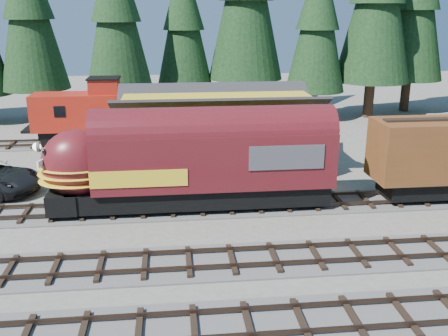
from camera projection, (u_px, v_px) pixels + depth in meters
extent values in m
plane|color=#6B665B|center=(240.00, 240.00, 22.79)|extent=(120.00, 120.00, 0.00)
cube|color=#4C4947|center=(409.00, 199.00, 27.58)|extent=(68.00, 3.20, 0.08)
cube|color=#38281E|center=(415.00, 200.00, 26.83)|extent=(68.00, 0.08, 0.16)
cube|color=#38281E|center=(403.00, 191.00, 28.20)|extent=(68.00, 0.08, 0.16)
cube|color=#4C4947|center=(81.00, 144.00, 38.80)|extent=(32.00, 3.20, 0.08)
cube|color=#38281E|center=(79.00, 144.00, 38.06)|extent=(32.00, 0.08, 0.16)
cube|color=#38281E|center=(82.00, 139.00, 39.42)|extent=(32.00, 0.08, 0.16)
cube|color=gold|center=(218.00, 145.00, 32.21)|extent=(12.00, 6.00, 3.40)
cube|color=gold|center=(218.00, 108.00, 31.47)|extent=(11.88, 3.30, 1.44)
cube|color=white|center=(121.00, 144.00, 30.50)|extent=(0.06, 2.40, 0.60)
cone|color=black|center=(28.00, 10.00, 43.79)|extent=(6.07, 6.07, 13.82)
cone|color=black|center=(116.00, 13.00, 42.80)|extent=(5.94, 5.94, 13.54)
cone|color=black|center=(184.00, 22.00, 46.71)|extent=(5.40, 5.40, 12.30)
cone|color=black|center=(318.00, 22.00, 44.86)|extent=(5.46, 5.46, 12.43)
cone|color=black|center=(416.00, 1.00, 48.18)|extent=(6.57, 6.57, 14.97)
cube|color=black|center=(200.00, 193.00, 26.16)|extent=(13.43, 2.40, 1.04)
cube|color=#581419|center=(214.00, 158.00, 25.64)|extent=(12.25, 2.83, 2.83)
ellipsoid|color=#581419|center=(77.00, 164.00, 24.98)|extent=(3.58, 2.77, 3.49)
cube|color=#38383A|center=(281.00, 150.00, 25.90)|extent=(3.77, 2.89, 1.22)
sphere|color=white|center=(37.00, 147.00, 24.50)|extent=(0.41, 0.41, 0.41)
cube|color=black|center=(96.00, 134.00, 38.70)|extent=(8.18, 2.11, 0.91)
cube|color=#A81E11|center=(94.00, 111.00, 38.14)|extent=(9.09, 2.64, 2.73)
cube|color=#A81E11|center=(104.00, 86.00, 37.65)|extent=(2.18, 2.00, 1.09)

